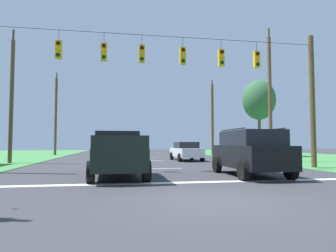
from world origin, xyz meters
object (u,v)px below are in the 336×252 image
overhead_signal_span (165,86)px  pickup_truck (117,154)px  utility_pole_mid_left (12,98)px  utility_pole_far_right (212,118)px  distant_car_crossing_white (186,151)px  utility_pole_far_left (56,115)px  utility_pole_mid_right (270,95)px  suv_black (250,152)px  tree_roadside_right (259,100)px

overhead_signal_span → pickup_truck: bearing=-132.0°
utility_pole_mid_left → utility_pole_far_right: bearing=33.6°
distant_car_crossing_white → utility_pole_far_left: 18.94m
distant_car_crossing_white → utility_pole_mid_left: size_ratio=0.45×
utility_pole_mid_right → utility_pole_far_right: bearing=90.1°
utility_pole_mid_left → utility_pole_far_left: bearing=89.2°
utility_pole_mid_right → utility_pole_mid_left: (-19.15, 1.51, -0.54)m
distant_car_crossing_white → utility_pole_mid_right: 7.94m
pickup_truck → suv_black: (5.77, -0.61, 0.09)m
overhead_signal_span → utility_pole_mid_right: utility_pole_mid_right is taller
tree_roadside_right → utility_pole_mid_left: bearing=-162.1°
overhead_signal_span → pickup_truck: (-2.49, -2.77, -3.53)m
overhead_signal_span → utility_pole_far_right: 21.70m
suv_black → distant_car_crossing_white: size_ratio=1.11×
suv_black → tree_roadside_right: size_ratio=0.59×
utility_pole_mid_right → utility_pole_far_left: (-18.95, 15.91, -0.41)m
overhead_signal_span → pickup_truck: overhead_signal_span is taller
tree_roadside_right → pickup_truck: bearing=-131.5°
tree_roadside_right → utility_pole_mid_right: bearing=-111.7°
pickup_truck → utility_pole_far_right: bearing=62.7°
distant_car_crossing_white → tree_roadside_right: (9.56, 6.18, 5.29)m
overhead_signal_span → distant_car_crossing_white: overhead_signal_span is taller
suv_black → utility_pole_far_left: bearing=117.9°
suv_black → distant_car_crossing_white: (-0.22, 11.51, -0.27)m
utility_pole_far_left → tree_roadside_right: 23.59m
suv_black → overhead_signal_span: bearing=134.1°
overhead_signal_span → utility_pole_mid_right: 10.68m
overhead_signal_span → utility_pole_far_left: size_ratio=1.80×
tree_roadside_right → utility_pole_far_right: bearing=123.3°
distant_car_crossing_white → tree_roadside_right: 12.55m
suv_black → utility_pole_far_right: size_ratio=0.52×
overhead_signal_span → distant_car_crossing_white: size_ratio=4.08×
overhead_signal_span → utility_pole_far_left: 23.57m
pickup_truck → utility_pole_far_left: 25.56m
overhead_signal_span → utility_pole_mid_right: bearing=31.1°
utility_pole_far_right → distant_car_crossing_white: bearing=-117.5°
utility_pole_mid_left → pickup_truck: bearing=-52.4°
overhead_signal_span → suv_black: overhead_signal_span is taller
utility_pole_mid_left → distant_car_crossing_white: bearing=4.9°
pickup_truck → tree_roadside_right: size_ratio=0.66×
pickup_truck → tree_roadside_right: tree_roadside_right is taller
pickup_truck → suv_black: 5.80m
suv_black → tree_roadside_right: tree_roadside_right is taller
utility_pole_mid_right → tree_roadside_right: (3.50, 8.81, 0.89)m
utility_pole_far_right → suv_black: bearing=-104.1°
utility_pole_mid_right → pickup_truck: bearing=-144.5°
utility_pole_far_left → utility_pole_mid_left: bearing=-90.8°
overhead_signal_span → utility_pole_far_right: bearing=65.2°
utility_pole_far_right → tree_roadside_right: size_ratio=1.13×
utility_pole_far_left → tree_roadside_right: (22.46, -7.11, 1.29)m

